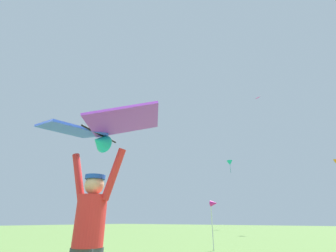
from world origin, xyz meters
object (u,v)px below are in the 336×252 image
at_px(held_stunt_kite, 97,130).
at_px(distant_kite_magenta_low_right, 258,98).
at_px(distant_kite_teal_far_center, 230,163).
at_px(kite_flyer_person, 89,236).
at_px(marker_flag, 214,207).

relative_size(held_stunt_kite, distant_kite_magenta_low_right, 2.70).
relative_size(held_stunt_kite, distant_kite_teal_far_center, 0.96).
xyz_separation_m(kite_flyer_person, held_stunt_kite, (0.02, -0.08, 1.25)).
relative_size(kite_flyer_person, distant_kite_magenta_low_right, 2.81).
bearing_deg(held_stunt_kite, kite_flyer_person, 103.25).
bearing_deg(kite_flyer_person, held_stunt_kite, -76.75).
bearing_deg(held_stunt_kite, marker_flag, 104.04).
relative_size(kite_flyer_person, held_stunt_kite, 1.04).
bearing_deg(distant_kite_magenta_low_right, distant_kite_teal_far_center, 139.98).
bearing_deg(distant_kite_teal_far_center, marker_flag, -71.88).
bearing_deg(kite_flyer_person, distant_kite_magenta_low_right, 97.10).
bearing_deg(distant_kite_magenta_low_right, marker_flag, -85.73).
height_order(distant_kite_magenta_low_right, distant_kite_teal_far_center, distant_kite_magenta_low_right).
distance_m(held_stunt_kite, distant_kite_teal_far_center, 34.13).
bearing_deg(marker_flag, kite_flyer_person, -75.96).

